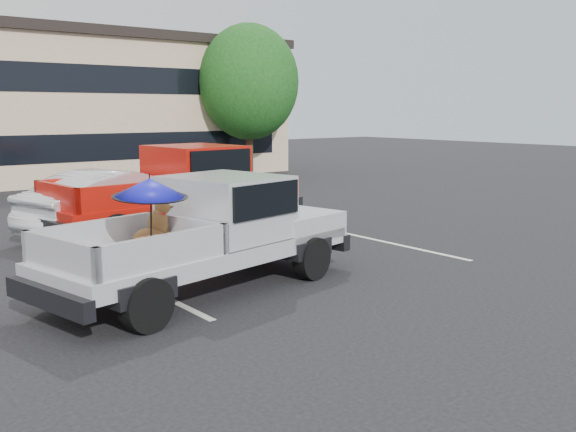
% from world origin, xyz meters
% --- Properties ---
extents(ground, '(90.00, 90.00, 0.00)m').
position_xyz_m(ground, '(0.00, 0.00, 0.00)').
color(ground, black).
rests_on(ground, ground).
extents(stripe_left, '(0.12, 5.00, 0.01)m').
position_xyz_m(stripe_left, '(-3.00, 2.00, 0.00)').
color(stripe_left, silver).
rests_on(stripe_left, ground).
extents(stripe_right, '(0.12, 5.00, 0.01)m').
position_xyz_m(stripe_right, '(3.00, 2.00, 0.00)').
color(stripe_right, silver).
rests_on(stripe_right, ground).
extents(motel_building, '(20.40, 8.40, 6.30)m').
position_xyz_m(motel_building, '(2.00, 20.99, 3.21)').
color(motel_building, tan).
rests_on(motel_building, ground).
extents(tree_right, '(4.46, 4.46, 6.78)m').
position_xyz_m(tree_right, '(9.00, 16.00, 4.21)').
color(tree_right, '#332114').
rests_on(tree_right, ground).
extents(tree_back, '(4.68, 4.68, 7.11)m').
position_xyz_m(tree_back, '(6.00, 24.00, 4.41)').
color(tree_back, '#332114').
rests_on(tree_back, ground).
extents(silver_pickup, '(5.97, 3.08, 2.06)m').
position_xyz_m(silver_pickup, '(-2.01, 0.99, 1.05)').
color(silver_pickup, black).
rests_on(silver_pickup, ground).
extents(red_pickup, '(6.60, 2.79, 2.12)m').
position_xyz_m(red_pickup, '(0.10, 5.67, 1.16)').
color(red_pickup, black).
rests_on(red_pickup, ground).
extents(silver_sedan, '(5.04, 2.96, 1.57)m').
position_xyz_m(silver_sedan, '(-1.39, 6.50, 0.79)').
color(silver_sedan, '#B9BCC1').
rests_on(silver_sedan, ground).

